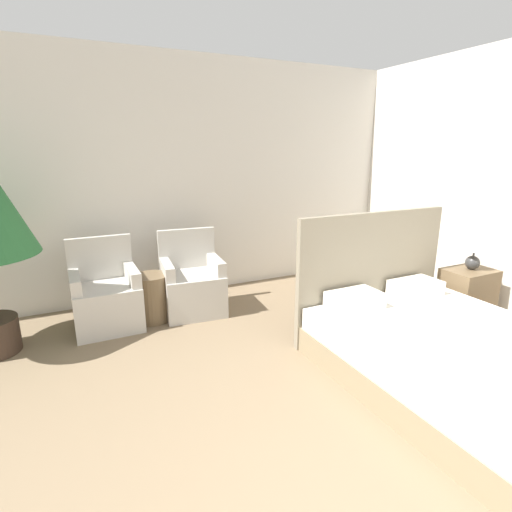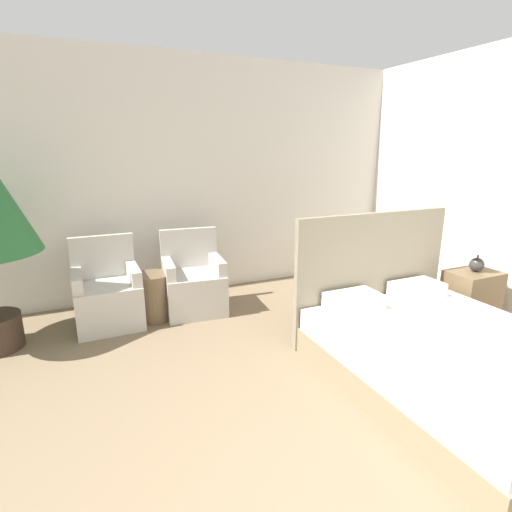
{
  "view_description": "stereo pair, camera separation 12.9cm",
  "coord_description": "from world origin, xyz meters",
  "px_view_note": "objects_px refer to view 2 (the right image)",
  "views": [
    {
      "loc": [
        -1.46,
        -0.7,
        1.83
      ],
      "look_at": [
        0.24,
        2.83,
        0.76
      ],
      "focal_mm": 28.0,
      "sensor_mm": 36.0,
      "label": 1
    },
    {
      "loc": [
        -1.34,
        -0.75,
        1.83
      ],
      "look_at": [
        0.24,
        2.83,
        0.76
      ],
      "focal_mm": 28.0,
      "sensor_mm": 36.0,
      "label": 2
    }
  ],
  "objects_px": {
    "armchair_near_window_right": "(194,287)",
    "nightstand": "(471,297)",
    "side_table": "(153,296)",
    "armchair_near_window_left": "(108,299)",
    "table_lamp": "(479,247)",
    "bed": "(445,353)"
  },
  "relations": [
    {
      "from": "armchair_near_window_right",
      "to": "nightstand",
      "type": "xyz_separation_m",
      "value": [
        2.64,
        -1.48,
        -0.01
      ]
    },
    {
      "from": "armchair_near_window_right",
      "to": "nightstand",
      "type": "bearing_deg",
      "value": -24.07
    },
    {
      "from": "table_lamp",
      "to": "side_table",
      "type": "height_order",
      "value": "table_lamp"
    },
    {
      "from": "armchair_near_window_right",
      "to": "armchair_near_window_left",
      "type": "bearing_deg",
      "value": -174.77
    },
    {
      "from": "nightstand",
      "to": "table_lamp",
      "type": "bearing_deg",
      "value": 10.5
    },
    {
      "from": "armchair_near_window_left",
      "to": "table_lamp",
      "type": "xyz_separation_m",
      "value": [
        3.59,
        -1.48,
        0.54
      ]
    },
    {
      "from": "bed",
      "to": "armchair_near_window_right",
      "type": "height_order",
      "value": "bed"
    },
    {
      "from": "armchair_near_window_right",
      "to": "table_lamp",
      "type": "distance_m",
      "value": 3.09
    },
    {
      "from": "armchair_near_window_right",
      "to": "side_table",
      "type": "height_order",
      "value": "armchair_near_window_right"
    },
    {
      "from": "armchair_near_window_left",
      "to": "side_table",
      "type": "xyz_separation_m",
      "value": [
        0.46,
        -0.02,
        -0.04
      ]
    },
    {
      "from": "armchair_near_window_left",
      "to": "table_lamp",
      "type": "relative_size",
      "value": 2.17
    },
    {
      "from": "bed",
      "to": "armchair_near_window_left",
      "type": "xyz_separation_m",
      "value": [
        -2.37,
        2.21,
        0.05
      ]
    },
    {
      "from": "bed",
      "to": "armchair_near_window_left",
      "type": "height_order",
      "value": "bed"
    },
    {
      "from": "bed",
      "to": "armchair_near_window_right",
      "type": "bearing_deg",
      "value": 123.33
    },
    {
      "from": "nightstand",
      "to": "table_lamp",
      "type": "relative_size",
      "value": 1.32
    },
    {
      "from": "bed",
      "to": "armchair_near_window_right",
      "type": "relative_size",
      "value": 2.24
    },
    {
      "from": "armchair_near_window_right",
      "to": "table_lamp",
      "type": "relative_size",
      "value": 2.17
    },
    {
      "from": "bed",
      "to": "nightstand",
      "type": "xyz_separation_m",
      "value": [
        1.19,
        0.73,
        0.03
      ]
    },
    {
      "from": "bed",
      "to": "nightstand",
      "type": "distance_m",
      "value": 1.39
    },
    {
      "from": "nightstand",
      "to": "side_table",
      "type": "distance_m",
      "value": 3.43
    },
    {
      "from": "bed",
      "to": "side_table",
      "type": "bearing_deg",
      "value": 131.25
    },
    {
      "from": "nightstand",
      "to": "table_lamp",
      "type": "height_order",
      "value": "table_lamp"
    }
  ]
}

